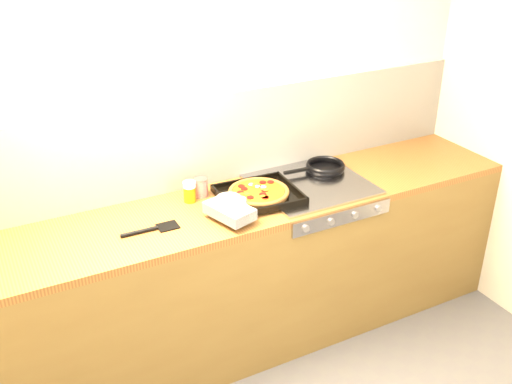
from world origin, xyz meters
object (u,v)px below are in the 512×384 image
frying_pan (325,167)px  tomato_can (201,187)px  pizza_on_tray (250,197)px  juice_glass (190,192)px

frying_pan → tomato_can: 0.74m
pizza_on_tray → tomato_can: size_ratio=5.25×
pizza_on_tray → frying_pan: pizza_on_tray is taller
tomato_can → frying_pan: bearing=-4.2°
juice_glass → tomato_can: bearing=19.2°
pizza_on_tray → tomato_can: bearing=132.2°
tomato_can → juice_glass: (-0.08, -0.03, 0.00)m
pizza_on_tray → frying_pan: size_ratio=1.43×
pizza_on_tray → tomato_can: (-0.19, 0.20, 0.01)m
frying_pan → pizza_on_tray: bearing=-164.9°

